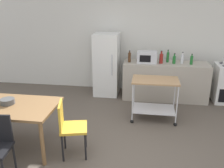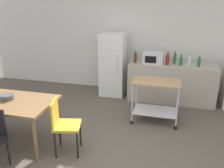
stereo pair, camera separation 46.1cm
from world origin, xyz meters
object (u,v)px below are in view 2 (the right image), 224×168
Objects in this scene: bottle_hot_sauce at (181,61)px; bottle_wine at (199,62)px; refrigerator at (113,65)px; fruit_bowl at (7,97)px; microwave at (153,58)px; bottle_olive_oil at (175,58)px; chair_mustard at (63,123)px; dining_table at (9,105)px; bottle_sparkling_water at (189,61)px; bottle_vinegar at (168,59)px; kitchen_cart at (156,94)px; bottle_soy_sauce at (135,58)px.

bottle_wine is at bearing -3.82° from bottle_hot_sauce.
refrigerator is 6.93× the size of fruit_bowl.
refrigerator reaches higher than bottle_hot_sauce.
bottle_olive_oil reaches higher than microwave.
microwave reaches higher than bottle_hot_sauce.
chair_mustard is at bearing -92.72° from refrigerator.
refrigerator reaches higher than dining_table.
bottle_wine is (0.20, -0.07, -0.01)m from bottle_sparkling_water.
microwave reaches higher than chair_mustard.
bottle_olive_oil is at bearing -0.97° from refrigerator.
bottle_sparkling_water is at bearing 7.05° from bottle_vinegar.
bottle_vinegar is 1.10× the size of bottle_sparkling_water.
bottle_vinegar is (2.46, 2.43, 0.35)m from dining_table.
bottle_olive_oil is at bearing 76.05° from kitchen_cart.
dining_table is at bearing -46.50° from fruit_bowl.
refrigerator is 1.65m from bottle_hot_sauce.
bottle_soy_sauce is 0.93× the size of bottle_olive_oil.
bottle_olive_oil is at bearing 8.06° from bottle_soy_sauce.
bottle_wine is (0.83, 1.09, 0.43)m from kitchen_cart.
chair_mustard is at bearing -105.68° from bottle_soy_sauce.
bottle_hot_sauce reaches higher than dining_table.
chair_mustard is 0.57× the size of refrigerator.
chair_mustard reaches higher than fruit_bowl.
bottle_olive_oil is at bearing 44.44° from dining_table.
bottle_wine is at bearing -0.48° from bottle_soy_sauce.
refrigerator reaches higher than bottle_olive_oil.
dining_table is 5.05× the size of bottle_vinegar.
kitchen_cart is (2.31, 1.34, -0.10)m from dining_table.
bottle_sparkling_water is 3.87m from fruit_bowl.
bottle_vinegar reaches higher than microwave.
dining_table is 0.14m from fruit_bowl.
bottle_sparkling_water is 0.21m from bottle_wine.
bottle_hot_sauce is (0.63, -0.02, -0.03)m from microwave.
bottle_soy_sauce is at bearing 179.96° from bottle_vinegar.
bottle_olive_oil is 0.34m from bottle_sparkling_water.
bottle_soy_sauce is 0.41m from microwave.
bottle_wine is (0.53, -0.14, -0.02)m from bottle_olive_oil.
bottle_vinegar is 0.99× the size of bottle_olive_oil.
fruit_bowl is at bearing 133.50° from dining_table.
microwave is 0.50m from bottle_olive_oil.
chair_mustard is 2.96× the size of bottle_olive_oil.
bottle_hot_sauce is (0.45, 1.11, 0.42)m from kitchen_cart.
bottle_soy_sauce is at bearing -29.56° from chair_mustard.
bottle_olive_oil reaches higher than bottle_sparkling_water.
refrigerator is 2.80m from fruit_bowl.
bottle_soy_sauce is at bearing 53.76° from fruit_bowl.
dining_table is 2.83m from refrigerator.
bottle_olive_oil is 1.12× the size of bottle_sparkling_water.
dining_table is 6.13× the size of bottle_hot_sauce.
fruit_bowl is (-1.17, -2.54, 0.02)m from refrigerator.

